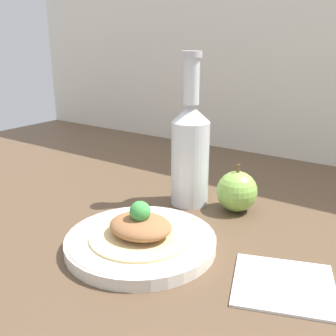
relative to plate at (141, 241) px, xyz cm
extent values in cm
cube|color=brown|center=(-6.55, 11.53, -3.26)|extent=(180.00, 110.00, 4.00)
cube|color=silver|center=(-6.55, 65.03, 38.74)|extent=(180.00, 3.00, 80.00)
cylinder|color=silver|center=(0.00, 0.00, -0.28)|extent=(24.53, 24.53, 1.97)
torus|color=silver|center=(0.00, 0.00, 0.41)|extent=(23.95, 23.95, 1.38)
cylinder|color=#D6BC7F|center=(0.00, 0.00, 0.91)|extent=(16.63, 16.63, 0.40)
ellipsoid|color=brown|center=(0.00, 0.00, 2.62)|extent=(10.59, 9.00, 3.03)
sphere|color=green|center=(0.00, 0.00, 5.16)|extent=(3.42, 3.42, 3.42)
cylinder|color=silver|center=(-3.36, 20.38, 7.28)|extent=(7.65, 7.65, 17.08)
cone|color=silver|center=(-3.36, 20.38, 17.54)|extent=(7.65, 7.65, 3.44)
cylinder|color=silver|center=(-3.36, 20.38, 23.62)|extent=(3.06, 3.06, 8.70)
cylinder|color=#B7B7BC|center=(-3.36, 20.38, 28.57)|extent=(3.83, 3.83, 1.20)
sphere|color=#84B74C|center=(6.29, 22.43, 2.76)|extent=(8.03, 8.03, 8.03)
cylinder|color=brown|center=(6.29, 22.43, 7.41)|extent=(0.64, 0.64, 1.81)
cube|color=white|center=(22.83, 3.02, -0.86)|extent=(17.27, 16.82, 0.80)
camera|label=1|loc=(36.28, -44.26, 31.21)|focal=42.00mm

